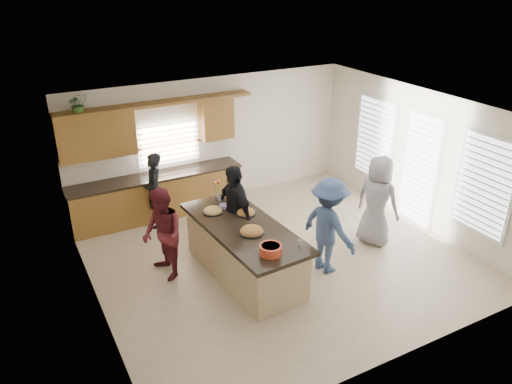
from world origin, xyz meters
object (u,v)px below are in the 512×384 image
salad_bowl (271,249)px  woman_right_back (329,226)px  woman_left_back (155,191)px  woman_left_mid (163,234)px  woman_left_front (234,212)px  island (244,251)px  woman_right_front (377,201)px

salad_bowl → woman_right_back: woman_right_back is taller
woman_left_back → woman_left_mid: 1.92m
woman_left_back → woman_left_mid: woman_left_mid is taller
salad_bowl → woman_left_back: (-0.74, 3.44, -0.24)m
woman_left_front → woman_right_back: 1.72m
woman_right_back → woman_left_mid: bearing=54.9°
salad_bowl → woman_left_front: size_ratio=0.20×
woman_left_mid → woman_left_front: bearing=88.2°
island → salad_bowl: salad_bowl is taller
salad_bowl → woman_right_back: 1.46m
woman_left_back → woman_right_back: (2.13, -3.02, 0.08)m
island → woman_right_back: (1.34, -0.57, 0.42)m
woman_left_back → woman_right_front: 4.42m
salad_bowl → woman_left_front: 1.65m
woman_left_front → woman_left_back: bearing=-157.1°
woman_left_mid → woman_left_front: 1.38m
island → woman_right_back: 1.52m
island → woman_right_front: 2.77m
island → woman_left_back: 2.60m
island → woman_right_back: bearing=-26.6°
woman_right_front → woman_left_back: bearing=32.8°
salad_bowl → woman_right_back: bearing=16.7°
woman_left_front → woman_right_back: woman_left_front is taller
salad_bowl → woman_right_front: bearing=15.5°
woman_left_back → woman_right_back: bearing=49.6°
woman_left_back → woman_left_mid: (-0.45, -1.86, 0.03)m
woman_left_front → woman_right_front: 2.73m
woman_left_front → woman_right_back: (1.21, -1.22, -0.02)m
island → woman_left_front: woman_left_front is taller
woman_left_mid → salad_bowl: bearing=33.1°
salad_bowl → woman_left_mid: bearing=127.1°
salad_bowl → woman_left_back: size_ratio=0.22×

